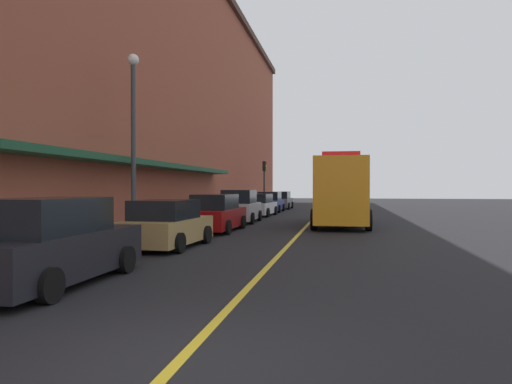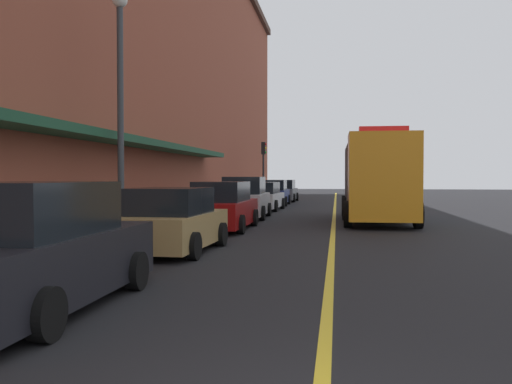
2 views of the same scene
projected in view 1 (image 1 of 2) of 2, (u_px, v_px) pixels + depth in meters
ground_plane at (313, 219)px, 29.80m from camera, size 112.00×112.00×0.00m
sidewalk_left at (221, 216)px, 30.95m from camera, size 2.40×70.00×0.15m
lane_center_stripe at (313, 219)px, 29.80m from camera, size 0.16×70.00×0.01m
brick_building_left at (127, 86)px, 31.04m from camera, size 11.33×64.00×17.78m
parked_car_0 at (53, 245)px, 9.53m from camera, size 2.01×4.73×1.82m
parked_car_1 at (167, 225)px, 15.53m from camera, size 2.23×4.23×1.61m
parked_car_2 at (216, 214)px, 21.28m from camera, size 2.02×4.87×1.71m
parked_car_3 at (240, 207)px, 26.66m from camera, size 2.15×4.26×1.88m
parked_car_4 at (258, 205)px, 32.57m from camera, size 2.26×4.67×1.57m
parked_car_5 at (270, 202)px, 37.91m from camera, size 2.08×4.61×1.67m
parked_car_6 at (280, 201)px, 43.30m from camera, size 2.15×4.37×1.64m
utility_truck at (341, 192)px, 24.44m from camera, size 2.85×8.26×3.70m
parking_meter_0 at (247, 200)px, 35.07m from camera, size 0.14×0.18×1.33m
parking_meter_1 at (261, 198)px, 40.96m from camera, size 0.14×0.18×1.33m
street_lamp_left at (133, 125)px, 17.43m from camera, size 0.44×0.44×6.94m
traffic_light_near at (264, 175)px, 42.56m from camera, size 0.38×0.36×4.30m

